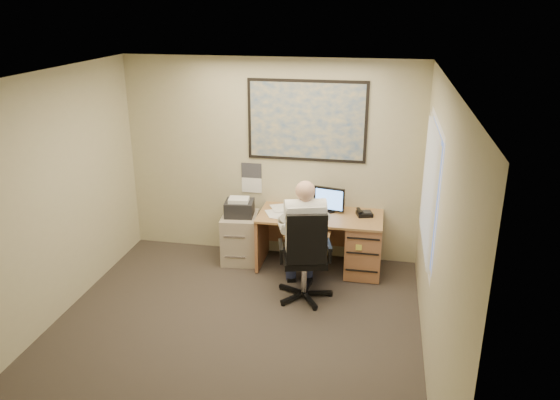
% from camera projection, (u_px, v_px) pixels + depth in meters
% --- Properties ---
extents(room_shell, '(4.00, 4.50, 2.70)m').
position_uv_depth(room_shell, '(223.00, 223.00, 5.25)').
color(room_shell, '#322C26').
rests_on(room_shell, ground).
extents(desk, '(1.60, 0.97, 1.08)m').
position_uv_depth(desk, '(346.00, 238.00, 7.12)').
color(desk, '#A77A47').
rests_on(desk, ground).
extents(world_map, '(1.56, 0.03, 1.06)m').
position_uv_depth(world_map, '(307.00, 121.00, 7.03)').
color(world_map, '#1E4C93').
rests_on(world_map, room_shell).
extents(wall_calendar, '(0.28, 0.01, 0.42)m').
position_uv_depth(wall_calendar, '(252.00, 178.00, 7.46)').
color(wall_calendar, white).
rests_on(wall_calendar, room_shell).
extents(window_blinds, '(0.06, 1.40, 1.30)m').
position_uv_depth(window_blinds, '(430.00, 189.00, 5.57)').
color(window_blinds, beige).
rests_on(window_blinds, room_shell).
extents(filing_cabinet, '(0.52, 0.61, 0.91)m').
position_uv_depth(filing_cabinet, '(240.00, 233.00, 7.40)').
color(filing_cabinet, '#A99C88').
rests_on(filing_cabinet, ground).
extents(office_chair, '(0.83, 0.83, 1.16)m').
position_uv_depth(office_chair, '(303.00, 273.00, 6.42)').
color(office_chair, black).
rests_on(office_chair, ground).
extents(person, '(0.83, 1.00, 1.46)m').
position_uv_depth(person, '(305.00, 240.00, 6.36)').
color(person, white).
rests_on(person, office_chair).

